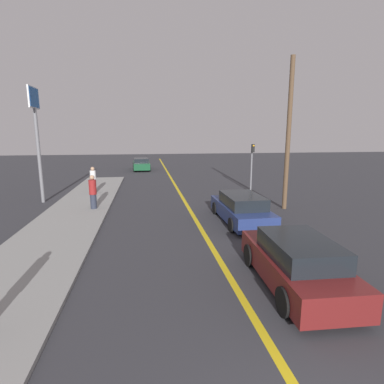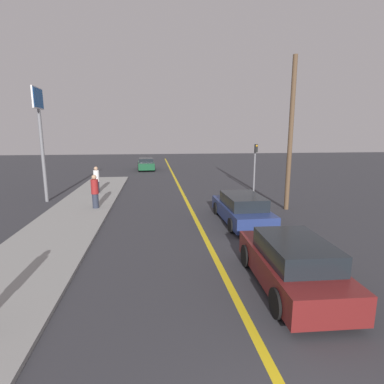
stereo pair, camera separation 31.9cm
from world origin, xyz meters
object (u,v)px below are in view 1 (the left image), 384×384
at_px(car_near_right_lane, 296,263).
at_px(pedestrian_mid_group, 93,192).
at_px(car_ahead_center, 241,208).
at_px(utility_pole, 288,135).
at_px(car_far_distant, 141,164).
at_px(traffic_light, 252,162).
at_px(pedestrian_far_standing, 93,180).
at_px(roadside_sign, 36,121).

relative_size(car_near_right_lane, pedestrian_mid_group, 2.40).
height_order(car_ahead_center, utility_pole, utility_pole).
distance_m(car_far_distant, traffic_light, 16.46).
height_order(car_ahead_center, pedestrian_far_standing, pedestrian_far_standing).
xyz_separation_m(traffic_light, utility_pole, (0.15, -4.86, 1.84)).
distance_m(car_near_right_lane, utility_pole, 9.36).
relative_size(car_near_right_lane, traffic_light, 1.29).
relative_size(pedestrian_mid_group, utility_pole, 0.23).
xyz_separation_m(pedestrian_mid_group, utility_pole, (10.19, -1.13, 2.92)).
bearing_deg(pedestrian_mid_group, car_ahead_center, -23.97).
xyz_separation_m(car_near_right_lane, utility_pole, (3.55, 8.03, 3.26)).
xyz_separation_m(car_near_right_lane, roadside_sign, (-9.95, 11.68, 4.05)).
bearing_deg(car_far_distant, car_ahead_center, -79.89).
relative_size(car_near_right_lane, utility_pole, 0.55).
height_order(car_near_right_lane, car_ahead_center, car_near_right_lane).
height_order(car_ahead_center, roadside_sign, roadside_sign).
distance_m(car_ahead_center, roadside_sign, 12.53).
bearing_deg(car_near_right_lane, utility_pole, 68.61).
height_order(car_far_distant, traffic_light, traffic_light).
bearing_deg(pedestrian_far_standing, car_far_distant, 77.82).
relative_size(car_far_distant, pedestrian_far_standing, 2.69).
relative_size(car_far_distant, roadside_sign, 0.72).
height_order(car_ahead_center, car_far_distant, car_far_distant).
distance_m(car_far_distant, pedestrian_mid_group, 18.33).
bearing_deg(car_far_distant, pedestrian_mid_group, -99.73).
relative_size(pedestrian_far_standing, roadside_sign, 0.27).
xyz_separation_m(car_ahead_center, car_far_distant, (-4.79, 21.33, 0.03)).
xyz_separation_m(car_ahead_center, pedestrian_far_standing, (-7.77, 7.51, 0.37)).
distance_m(car_far_distant, pedestrian_far_standing, 14.14).
bearing_deg(roadside_sign, car_near_right_lane, -49.57).
height_order(car_far_distant, utility_pole, utility_pole).
bearing_deg(roadside_sign, traffic_light, 5.16).
bearing_deg(roadside_sign, pedestrian_far_standing, 35.03).
height_order(pedestrian_far_standing, utility_pole, utility_pole).
bearing_deg(pedestrian_far_standing, car_ahead_center, -44.02).
distance_m(car_near_right_lane, traffic_light, 13.40).
bearing_deg(traffic_light, pedestrian_mid_group, -159.61).
bearing_deg(roadside_sign, pedestrian_mid_group, -37.31).
bearing_deg(pedestrian_far_standing, roadside_sign, -144.97).
xyz_separation_m(pedestrian_far_standing, roadside_sign, (-2.62, -1.84, 3.72)).
bearing_deg(car_near_right_lane, roadside_sign, 132.92).
height_order(car_far_distant, pedestrian_far_standing, pedestrian_far_standing).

